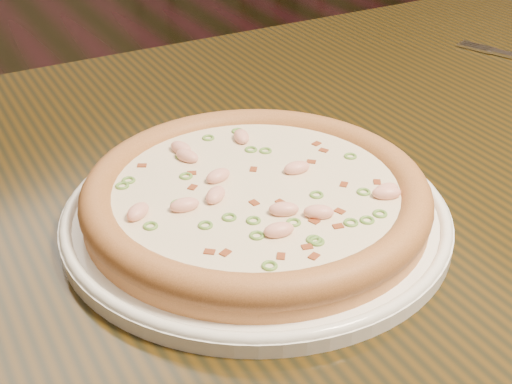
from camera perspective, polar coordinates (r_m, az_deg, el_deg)
hero_table at (r=0.76m, az=6.17°, el=-4.36°), size 1.20×0.80×0.75m
plate at (r=0.61m, az=0.00°, el=-1.71°), size 0.33×0.33×0.02m
pizza at (r=0.60m, az=-0.00°, el=-0.24°), size 0.29×0.29×0.03m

